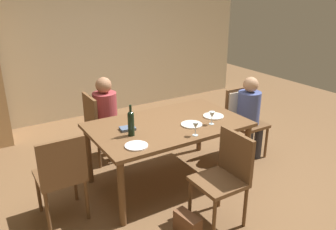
% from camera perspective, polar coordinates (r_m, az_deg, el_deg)
% --- Properties ---
extents(ground_plane, '(10.00, 10.00, 0.00)m').
position_cam_1_polar(ground_plane, '(4.21, 0.00, -10.83)').
color(ground_plane, brown).
extents(rear_room_partition, '(6.40, 0.12, 2.70)m').
position_cam_1_polar(rear_room_partition, '(6.14, -13.84, 12.22)').
color(rear_room_partition, beige).
rests_on(rear_room_partition, ground_plane).
extents(dining_table, '(1.75, 1.07, 0.75)m').
position_cam_1_polar(dining_table, '(3.90, 0.00, -2.45)').
color(dining_table, brown).
rests_on(dining_table, ground_plane).
extents(chair_far_left, '(0.44, 0.44, 0.92)m').
position_cam_1_polar(chair_far_left, '(4.52, -11.33, -1.33)').
color(chair_far_left, brown).
rests_on(chair_far_left, ground_plane).
extents(chair_right_end, '(0.44, 0.46, 0.92)m').
position_cam_1_polar(chair_right_end, '(4.74, 12.20, 0.45)').
color(chair_right_end, brown).
rests_on(chair_right_end, ground_plane).
extents(chair_left_end, '(0.44, 0.44, 0.92)m').
position_cam_1_polar(chair_left_end, '(3.46, -17.40, -9.19)').
color(chair_left_end, brown).
rests_on(chair_left_end, ground_plane).
extents(chair_near, '(0.44, 0.44, 0.92)m').
position_cam_1_polar(chair_near, '(3.35, 9.64, -9.47)').
color(chair_near, brown).
rests_on(chair_near, ground_plane).
extents(person_woman_host, '(0.35, 0.31, 1.13)m').
position_cam_1_polar(person_woman_host, '(4.52, -10.10, 0.38)').
color(person_woman_host, '#33333D').
rests_on(person_woman_host, ground_plane).
extents(person_man_bearded, '(0.30, 0.34, 1.11)m').
position_cam_1_polar(person_man_bearded, '(4.63, 13.50, 0.49)').
color(person_man_bearded, '#33333D').
rests_on(person_man_bearded, ground_plane).
extents(wine_bottle_tall_green, '(0.07, 0.07, 0.33)m').
position_cam_1_polar(wine_bottle_tall_green, '(3.53, -6.20, -1.23)').
color(wine_bottle_tall_green, black).
rests_on(wine_bottle_tall_green, dining_table).
extents(wine_glass_near_left, '(0.07, 0.07, 0.15)m').
position_cam_1_polar(wine_glass_near_left, '(3.84, 7.35, -0.04)').
color(wine_glass_near_left, silver).
rests_on(wine_glass_near_left, dining_table).
extents(wine_glass_centre, '(0.07, 0.07, 0.15)m').
position_cam_1_polar(wine_glass_centre, '(3.53, 4.62, -1.83)').
color(wine_glass_centre, silver).
rests_on(wine_glass_centre, dining_table).
extents(dinner_plate_host, '(0.24, 0.24, 0.01)m').
position_cam_1_polar(dinner_plate_host, '(3.83, 3.98, -1.59)').
color(dinner_plate_host, silver).
rests_on(dinner_plate_host, dining_table).
extents(dinner_plate_guest_left, '(0.24, 0.24, 0.01)m').
position_cam_1_polar(dinner_plate_guest_left, '(4.10, 7.60, -0.18)').
color(dinner_plate_guest_left, silver).
rests_on(dinner_plate_guest_left, dining_table).
extents(dinner_plate_guest_right, '(0.23, 0.23, 0.01)m').
position_cam_1_polar(dinner_plate_guest_right, '(3.34, -5.31, -5.14)').
color(dinner_plate_guest_right, white).
rests_on(dinner_plate_guest_right, dining_table).
extents(folded_napkin, '(0.17, 0.14, 0.03)m').
position_cam_1_polar(folded_napkin, '(3.72, -6.78, -2.25)').
color(folded_napkin, '#4C5B75').
rests_on(folded_napkin, dining_table).
extents(handbag, '(0.16, 0.29, 0.22)m').
position_cam_1_polar(handbag, '(3.36, 3.26, -17.83)').
color(handbag, brown).
rests_on(handbag, ground_plane).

